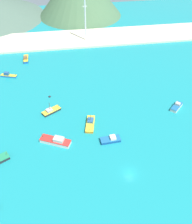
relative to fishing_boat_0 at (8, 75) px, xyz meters
name	(u,v)px	position (x,y,z in m)	size (l,w,h in m)	color
ground	(111,113)	(43.61, -34.07, -1.03)	(260.00, 280.00, 0.50)	teal
fishing_boat_0	(8,75)	(0.00, 0.00, 0.00)	(8.02, 4.28, 2.41)	#1E5BA8
fishing_boat_3	(51,111)	(19.88, -30.11, -0.10)	(7.97, 6.36, 5.00)	#232328
fishing_boat_5	(56,141)	(21.33, -47.40, 0.19)	(11.30, 7.67, 2.98)	silver
fishing_boat_6	(26,59)	(7.55, 15.24, 0.13)	(2.70, 8.07, 2.71)	#1E5BA8
fishing_boat_7	(177,107)	(70.90, -35.53, 0.05)	(6.62, 6.56, 2.26)	silver
fishing_boat_8	(111,139)	(40.54, -49.37, -0.09)	(7.33, 3.45, 1.96)	#14478C
fishing_boat_9	(90,124)	(34.49, -40.08, -0.09)	(4.97, 9.57, 4.50)	orange
buoy_0	(50,97)	(19.44, -19.78, -0.60)	(1.03, 1.03, 1.03)	#232328
beach_strip	(88,38)	(43.61, 36.97, -0.18)	(247.00, 25.29, 1.20)	beige
radio_tower	(85,20)	(41.89, 33.40, 12.02)	(2.51, 2.01, 25.10)	silver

